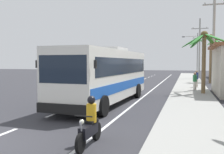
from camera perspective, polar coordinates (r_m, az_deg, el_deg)
sidewalk_kerb at (r=16.68m, az=17.58°, el=-5.66°), size 3.20×90.00×0.14m
lane_markings at (r=21.55m, az=4.74°, el=-3.70°), size 3.43×71.00×0.01m
coach_bus_foreground at (r=16.19m, az=-1.31°, el=0.71°), size 3.42×11.04×3.64m
motorcycle_beside_bus at (r=8.15m, az=-4.98°, el=-10.77°), size 0.56×1.96×1.56m
pedestrian_near_kerb at (r=26.84m, az=18.41°, el=-0.33°), size 0.36×0.36×1.67m
pedestrian_far_walk at (r=24.07m, az=18.08°, el=-0.82°), size 0.36×0.36×1.58m
utility_pole_mid at (r=25.70m, az=21.82°, el=8.18°), size 2.06×0.24×9.48m
utility_pole_far at (r=43.00m, az=18.88°, el=6.40°), size 4.02×0.24×9.56m
utility_pole_distant at (r=60.37m, az=18.59°, el=5.16°), size 2.16×0.24×9.16m
palm_nearest at (r=34.24m, az=21.26°, el=5.71°), size 3.48×3.11×6.15m
palm_second at (r=21.70m, az=19.93°, el=5.91°), size 3.71×3.45×5.13m
palm_third at (r=38.64m, az=22.11°, el=5.23°), size 2.58×2.76×6.00m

